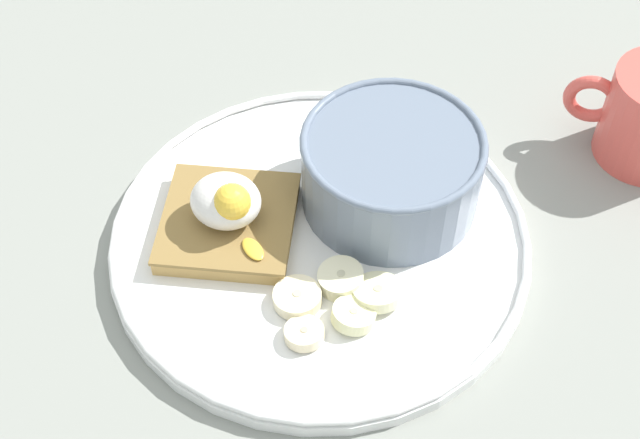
{
  "coord_description": "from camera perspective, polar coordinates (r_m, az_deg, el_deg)",
  "views": [
    {
      "loc": [
        10.63,
        -39.12,
        53.92
      ],
      "look_at": [
        0.0,
        0.0,
        5.0
      ],
      "focal_mm": 50.0,
      "sensor_mm": 36.0,
      "label": 1
    }
  ],
  "objects": [
    {
      "name": "ground_plane",
      "position": [
        0.67,
        0.0,
        -2.19
      ],
      "size": [
        120.0,
        120.0,
        2.0
      ],
      "primitive_type": "cube",
      "color": "gray",
      "rests_on": "ground"
    },
    {
      "name": "plate",
      "position": [
        0.65,
        0.0,
        -1.23
      ],
      "size": [
        30.76,
        30.76,
        1.6
      ],
      "color": "white",
      "rests_on": "ground_plane"
    },
    {
      "name": "oatmeal_bowl",
      "position": [
        0.65,
        4.58,
        3.21
      ],
      "size": [
        13.42,
        13.42,
        6.32
      ],
      "color": "slate",
      "rests_on": "plate"
    },
    {
      "name": "toast_slice",
      "position": [
        0.65,
        -5.88,
        -0.17
      ],
      "size": [
        10.95,
        10.95,
        1.49
      ],
      "color": "olive",
      "rests_on": "plate"
    },
    {
      "name": "poached_egg",
      "position": [
        0.63,
        -5.96,
        1.15
      ],
      "size": [
        6.53,
        5.97,
        4.04
      ],
      "color": "white",
      "rests_on": "toast_slice"
    },
    {
      "name": "banana_slice_front",
      "position": [
        0.6,
        -1.02,
        -7.29
      ],
      "size": [
        3.64,
        3.68,
        1.13
      ],
      "color": "beige",
      "rests_on": "plate"
    },
    {
      "name": "banana_slice_left",
      "position": [
        0.6,
        2.15,
        -6.14
      ],
      "size": [
        4.1,
        4.16,
        1.51
      ],
      "color": "#EFECB0",
      "rests_on": "plate"
    },
    {
      "name": "banana_slice_back",
      "position": [
        0.62,
        1.35,
        -3.82
      ],
      "size": [
        4.25,
        4.2,
        1.51
      ],
      "color": "beige",
      "rests_on": "plate"
    },
    {
      "name": "banana_slice_right",
      "position": [
        0.62,
        3.72,
        -4.66
      ],
      "size": [
        4.76,
        4.8,
        1.57
      ],
      "color": "#F0EAB9",
      "rests_on": "plate"
    },
    {
      "name": "banana_slice_inner",
      "position": [
        0.61,
        -1.07,
        -5.1
      ],
      "size": [
        4.81,
        4.82,
        1.15
      ],
      "color": "#FAEBC0",
      "rests_on": "plate"
    }
  ]
}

